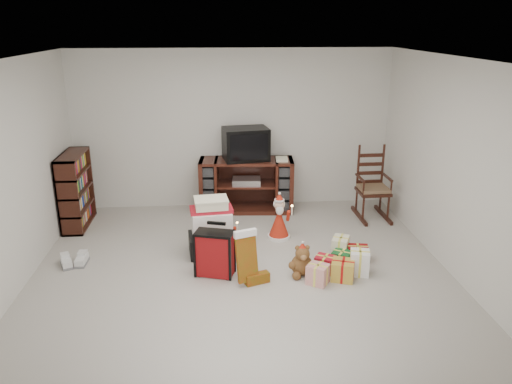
{
  "coord_description": "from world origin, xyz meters",
  "views": [
    {
      "loc": [
        -0.27,
        -5.28,
        2.86
      ],
      "look_at": [
        0.22,
        0.6,
        0.85
      ],
      "focal_mm": 35.0,
      "sensor_mm": 36.0,
      "label": 1
    }
  ],
  "objects_px": {
    "tv_stand": "(246,185)",
    "crt_television": "(246,144)",
    "gift_cluster": "(339,261)",
    "sneaker_pair": "(74,261)",
    "mrs_claus_figurine": "(227,235)",
    "red_suitcase": "(215,253)",
    "bookshelf": "(76,191)",
    "rocking_chair": "(372,192)",
    "gift_pile": "(212,230)",
    "santa_figurine": "(279,221)",
    "teddy_bear": "(302,262)"
  },
  "relations": [
    {
      "from": "tv_stand",
      "to": "crt_television",
      "type": "bearing_deg",
      "value": 126.4
    },
    {
      "from": "gift_cluster",
      "to": "crt_television",
      "type": "relative_size",
      "value": 1.34
    },
    {
      "from": "sneaker_pair",
      "to": "mrs_claus_figurine",
      "type": "bearing_deg",
      "value": -5.31
    },
    {
      "from": "red_suitcase",
      "to": "gift_cluster",
      "type": "bearing_deg",
      "value": 16.82
    },
    {
      "from": "bookshelf",
      "to": "rocking_chair",
      "type": "relative_size",
      "value": 0.95
    },
    {
      "from": "gift_pile",
      "to": "red_suitcase",
      "type": "distance_m",
      "value": 0.59
    },
    {
      "from": "gift_pile",
      "to": "gift_cluster",
      "type": "bearing_deg",
      "value": -26.74
    },
    {
      "from": "rocking_chair",
      "to": "mrs_claus_figurine",
      "type": "xyz_separation_m",
      "value": [
        -2.26,
        -1.05,
        -0.18
      ]
    },
    {
      "from": "bookshelf",
      "to": "gift_cluster",
      "type": "xyz_separation_m",
      "value": [
        3.51,
        -1.72,
        -0.41
      ]
    },
    {
      "from": "red_suitcase",
      "to": "gift_cluster",
      "type": "relative_size",
      "value": 0.65
    },
    {
      "from": "santa_figurine",
      "to": "mrs_claus_figurine",
      "type": "distance_m",
      "value": 0.8
    },
    {
      "from": "red_suitcase",
      "to": "sneaker_pair",
      "type": "bearing_deg",
      "value": -176.48
    },
    {
      "from": "mrs_claus_figurine",
      "to": "sneaker_pair",
      "type": "bearing_deg",
      "value": -171.66
    },
    {
      "from": "tv_stand",
      "to": "gift_cluster",
      "type": "distance_m",
      "value": 2.38
    },
    {
      "from": "red_suitcase",
      "to": "gift_cluster",
      "type": "xyz_separation_m",
      "value": [
        1.51,
        0.01,
        -0.16
      ]
    },
    {
      "from": "gift_pile",
      "to": "red_suitcase",
      "type": "relative_size",
      "value": 1.15
    },
    {
      "from": "red_suitcase",
      "to": "sneaker_pair",
      "type": "distance_m",
      "value": 1.81
    },
    {
      "from": "gift_pile",
      "to": "crt_television",
      "type": "bearing_deg",
      "value": 64.83
    },
    {
      "from": "crt_television",
      "to": "rocking_chair",
      "type": "bearing_deg",
      "value": -20.77
    },
    {
      "from": "rocking_chair",
      "to": "gift_cluster",
      "type": "relative_size",
      "value": 1.15
    },
    {
      "from": "teddy_bear",
      "to": "rocking_chair",
      "type": "bearing_deg",
      "value": 52.57
    },
    {
      "from": "sneaker_pair",
      "to": "gift_cluster",
      "type": "bearing_deg",
      "value": -20.5
    },
    {
      "from": "red_suitcase",
      "to": "bookshelf",
      "type": "bearing_deg",
      "value": 155.67
    },
    {
      "from": "tv_stand",
      "to": "teddy_bear",
      "type": "bearing_deg",
      "value": -72.87
    },
    {
      "from": "gift_pile",
      "to": "mrs_claus_figurine",
      "type": "relative_size",
      "value": 1.38
    },
    {
      "from": "crt_television",
      "to": "red_suitcase",
      "type": "bearing_deg",
      "value": -111.51
    },
    {
      "from": "tv_stand",
      "to": "gift_pile",
      "type": "xyz_separation_m",
      "value": [
        -0.55,
        -1.56,
        -0.09
      ]
    },
    {
      "from": "gift_pile",
      "to": "mrs_claus_figurine",
      "type": "bearing_deg",
      "value": 18.93
    },
    {
      "from": "gift_pile",
      "to": "gift_cluster",
      "type": "xyz_separation_m",
      "value": [
        1.54,
        -0.58,
        -0.21
      ]
    },
    {
      "from": "rocking_chair",
      "to": "gift_pile",
      "type": "distance_m",
      "value": 2.71
    },
    {
      "from": "red_suitcase",
      "to": "teddy_bear",
      "type": "height_order",
      "value": "red_suitcase"
    },
    {
      "from": "gift_cluster",
      "to": "teddy_bear",
      "type": "bearing_deg",
      "value": -168.51
    },
    {
      "from": "gift_pile",
      "to": "tv_stand",
      "type": "bearing_deg",
      "value": 64.52
    },
    {
      "from": "rocking_chair",
      "to": "santa_figurine",
      "type": "relative_size",
      "value": 1.74
    },
    {
      "from": "tv_stand",
      "to": "bookshelf",
      "type": "relative_size",
      "value": 1.37
    },
    {
      "from": "gift_pile",
      "to": "teddy_bear",
      "type": "distance_m",
      "value": 1.27
    },
    {
      "from": "bookshelf",
      "to": "gift_pile",
      "type": "height_order",
      "value": "bookshelf"
    },
    {
      "from": "santa_figurine",
      "to": "crt_television",
      "type": "xyz_separation_m",
      "value": [
        -0.38,
        1.15,
        0.83
      ]
    },
    {
      "from": "gift_cluster",
      "to": "bookshelf",
      "type": "bearing_deg",
      "value": 153.92
    },
    {
      "from": "rocking_chair",
      "to": "red_suitcase",
      "type": "distance_m",
      "value": 2.98
    },
    {
      "from": "gift_pile",
      "to": "santa_figurine",
      "type": "distance_m",
      "value": 1.02
    },
    {
      "from": "bookshelf",
      "to": "santa_figurine",
      "type": "xyz_separation_m",
      "value": [
        2.9,
        -0.72,
        -0.27
      ]
    },
    {
      "from": "mrs_claus_figurine",
      "to": "crt_television",
      "type": "xyz_separation_m",
      "value": [
        0.34,
        1.48,
        0.88
      ]
    },
    {
      "from": "teddy_bear",
      "to": "gift_cluster",
      "type": "xyz_separation_m",
      "value": [
        0.48,
        0.1,
        -0.05
      ]
    },
    {
      "from": "red_suitcase",
      "to": "rocking_chair",
      "type": "bearing_deg",
      "value": 52.05
    },
    {
      "from": "santa_figurine",
      "to": "gift_cluster",
      "type": "height_order",
      "value": "santa_figurine"
    },
    {
      "from": "crt_television",
      "to": "gift_pile",
      "type": "bearing_deg",
      "value": -117.31
    },
    {
      "from": "teddy_bear",
      "to": "mrs_claus_figurine",
      "type": "relative_size",
      "value": 0.7
    },
    {
      "from": "santa_figurine",
      "to": "mrs_claus_figurine",
      "type": "bearing_deg",
      "value": -155.63
    },
    {
      "from": "teddy_bear",
      "to": "mrs_claus_figurine",
      "type": "height_order",
      "value": "mrs_claus_figurine"
    }
  ]
}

